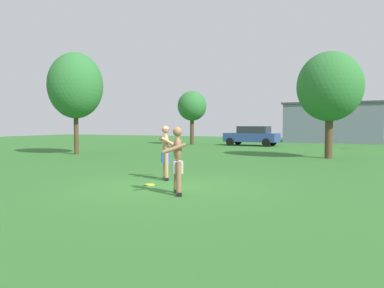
{
  "coord_description": "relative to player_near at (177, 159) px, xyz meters",
  "views": [
    {
      "loc": [
        4.95,
        -9.21,
        1.78
      ],
      "look_at": [
        0.05,
        1.71,
        1.13
      ],
      "focal_mm": 35.18,
      "sensor_mm": 36.0,
      "label": 1
    }
  ],
  "objects": [
    {
      "name": "ground_plane",
      "position": [
        -0.76,
        0.79,
        -0.89
      ],
      "size": [
        80.0,
        80.0,
        0.0
      ],
      "primitive_type": "plane",
      "color": "#2D6628"
    },
    {
      "name": "player_near",
      "position": [
        0.0,
        0.0,
        0.0
      ],
      "size": [
        0.74,
        0.79,
        1.7
      ],
      "color": "black",
      "rests_on": "ground_plane"
    },
    {
      "name": "player_in_blue",
      "position": [
        -1.43,
        2.08,
        0.06
      ],
      "size": [
        0.76,
        0.77,
        1.73
      ],
      "color": "black",
      "rests_on": "ground_plane"
    },
    {
      "name": "frisbee",
      "position": [
        -1.36,
        0.95,
        -0.88
      ],
      "size": [
        0.29,
        0.29,
        0.03
      ],
      "primitive_type": "cylinder",
      "color": "yellow",
      "rests_on": "ground_plane"
    },
    {
      "name": "car_blue_near_post",
      "position": [
        -3.83,
        21.4,
        -0.07
      ],
      "size": [
        4.41,
        2.27,
        1.58
      ],
      "color": "#2D478C",
      "rests_on": "ground_plane"
    },
    {
      "name": "outbuilding_behind_lot",
      "position": [
        1.73,
        30.28,
        1.0
      ],
      "size": [
        8.92,
        5.54,
        3.78
      ],
      "color": "slate",
      "rests_on": "ground_plane"
    },
    {
      "name": "tree_left_field",
      "position": [
        -10.93,
        8.79,
        3.08
      ],
      "size": [
        3.15,
        3.15,
        5.89
      ],
      "color": "#4C3823",
      "rests_on": "ground_plane"
    },
    {
      "name": "tree_right_field",
      "position": [
        -8.98,
        20.95,
        2.37
      ],
      "size": [
        2.48,
        2.48,
        4.56
      ],
      "color": "#4C3823",
      "rests_on": "ground_plane"
    },
    {
      "name": "tree_behind_players",
      "position": [
        2.71,
        12.03,
        2.76
      ],
      "size": [
        3.29,
        3.29,
        5.45
      ],
      "color": "#4C3823",
      "rests_on": "ground_plane"
    }
  ]
}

